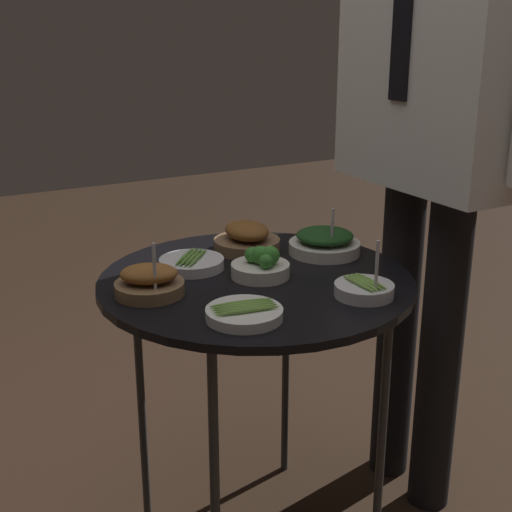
% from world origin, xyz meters
% --- Properties ---
extents(serving_cart, '(0.70, 0.70, 0.70)m').
position_xyz_m(serving_cart, '(0.00, 0.00, 0.65)').
color(serving_cart, black).
rests_on(serving_cart, ground_plane).
extents(bowl_asparagus_back_right, '(0.15, 0.15, 0.03)m').
position_xyz_m(bowl_asparagus_back_right, '(-0.12, -0.10, 0.71)').
color(bowl_asparagus_back_right, silver).
rests_on(bowl_asparagus_back_right, serving_cart).
extents(bowl_broccoli_front_right, '(0.13, 0.13, 0.07)m').
position_xyz_m(bowl_broccoli_front_right, '(0.00, 0.01, 0.72)').
color(bowl_broccoli_front_right, silver).
rests_on(bowl_broccoli_front_right, serving_cart).
extents(bowl_roast_back_left, '(0.16, 0.16, 0.07)m').
position_xyz_m(bowl_roast_back_left, '(-0.18, 0.07, 0.73)').
color(bowl_roast_back_left, brown).
rests_on(bowl_roast_back_left, serving_cart).
extents(bowl_asparagus_near_rim, '(0.15, 0.15, 0.03)m').
position_xyz_m(bowl_asparagus_near_rim, '(0.19, -0.13, 0.71)').
color(bowl_asparagus_near_rim, white).
rests_on(bowl_asparagus_near_rim, serving_cart).
extents(bowl_spinach_front_center, '(0.17, 0.17, 0.12)m').
position_xyz_m(bowl_spinach_front_center, '(-0.07, 0.23, 0.72)').
color(bowl_spinach_front_center, silver).
rests_on(bowl_spinach_front_center, serving_cart).
extents(bowl_asparagus_front_left, '(0.12, 0.12, 0.13)m').
position_xyz_m(bowl_asparagus_front_left, '(0.20, 0.14, 0.71)').
color(bowl_asparagus_front_left, silver).
rests_on(bowl_asparagus_front_left, serving_cart).
extents(bowl_roast_center, '(0.14, 0.15, 0.12)m').
position_xyz_m(bowl_roast_center, '(-0.02, -0.24, 0.72)').
color(bowl_roast_center, brown).
rests_on(bowl_roast_center, serving_cart).
extents(waiter_figure, '(0.64, 0.24, 1.73)m').
position_xyz_m(waiter_figure, '(0.01, 0.48, 1.10)').
color(waiter_figure, black).
rests_on(waiter_figure, ground_plane).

